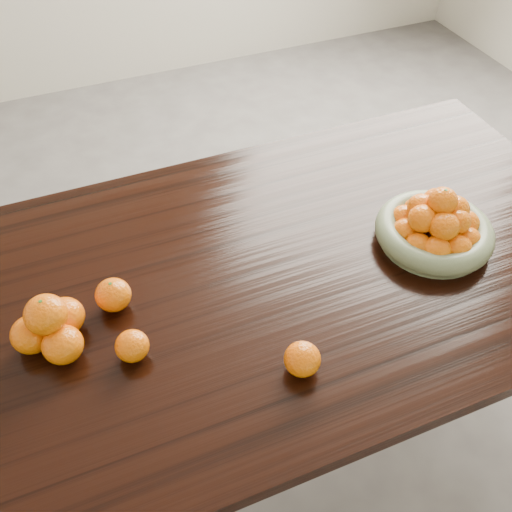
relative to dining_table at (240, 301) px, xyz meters
name	(u,v)px	position (x,y,z in m)	size (l,w,h in m)	color
ground	(244,428)	(0.00, 0.00, -0.66)	(5.00, 5.00, 0.00)	slate
dining_table	(240,301)	(0.00, 0.00, 0.00)	(2.00, 1.00, 0.75)	black
fruit_bowl	(436,227)	(0.51, -0.07, 0.14)	(0.30, 0.30, 0.16)	gray
orange_pyramid	(51,327)	(-0.44, -0.03, 0.15)	(0.16, 0.16, 0.14)	#D96806
loose_orange_0	(113,295)	(-0.30, 0.03, 0.13)	(0.08, 0.08, 0.08)	#D96806
loose_orange_1	(132,346)	(-0.29, -0.13, 0.12)	(0.07, 0.07, 0.07)	#D96806
loose_orange_2	(302,359)	(0.03, -0.29, 0.13)	(0.08, 0.08, 0.07)	#D96806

